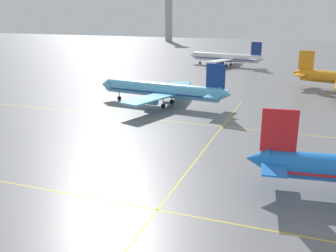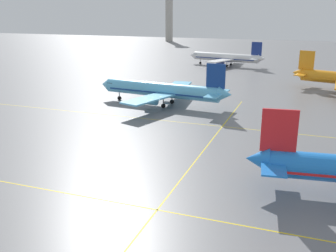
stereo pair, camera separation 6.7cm
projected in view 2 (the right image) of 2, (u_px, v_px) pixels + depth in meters
name	position (u px, v px, depth m)	size (l,w,h in m)	color
airliner_third_row	(163.00, 90.00, 91.30)	(34.40, 29.52, 10.69)	#5BB7E5
airliner_far_right_stand	(226.00, 57.00, 154.92)	(32.21, 27.41, 10.05)	white
taxiway_markings	(157.00, 210.00, 44.09)	(124.84, 115.22, 0.01)	yellow
control_tower	(169.00, 10.00, 270.52)	(8.82, 8.82, 37.58)	#ADA89E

